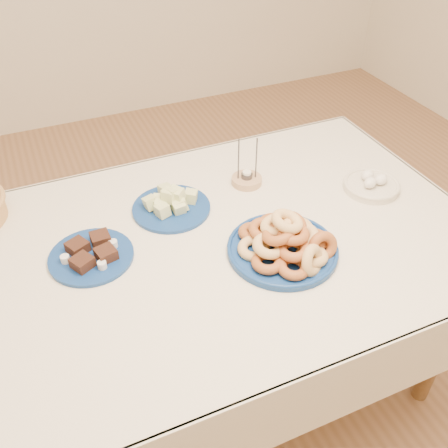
{
  "coord_description": "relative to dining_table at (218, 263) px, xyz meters",
  "views": [
    {
      "loc": [
        -0.47,
        -1.11,
        1.79
      ],
      "look_at": [
        0.0,
        -0.05,
        0.85
      ],
      "focal_mm": 40.0,
      "sensor_mm": 36.0,
      "label": 1
    }
  ],
  "objects": [
    {
      "name": "brownie_plate",
      "position": [
        -0.39,
        0.07,
        0.12
      ],
      "size": [
        0.32,
        0.32,
        0.05
      ],
      "rotation": [
        0.0,
        0.0,
        0.28
      ],
      "color": "navy",
      "rests_on": "dining_table"
    },
    {
      "name": "dining_table",
      "position": [
        0.0,
        0.0,
        0.0
      ],
      "size": [
        1.71,
        1.11,
        0.75
      ],
      "color": "brown",
      "rests_on": "ground"
    },
    {
      "name": "candle_holder",
      "position": [
        0.22,
        0.25,
        0.12
      ],
      "size": [
        0.14,
        0.14,
        0.19
      ],
      "rotation": [
        0.0,
        0.0,
        -0.28
      ],
      "color": "tan",
      "rests_on": "dining_table"
    },
    {
      "name": "ground",
      "position": [
        0.0,
        0.0,
        -0.64
      ],
      "size": [
        5.0,
        5.0,
        0.0
      ],
      "primitive_type": "plane",
      "color": "#8E6343",
      "rests_on": "ground"
    },
    {
      "name": "donut_platter",
      "position": [
        0.16,
        -0.14,
        0.15
      ],
      "size": [
        0.46,
        0.46,
        0.16
      ],
      "rotation": [
        0.0,
        0.0,
        0.43
      ],
      "color": "navy",
      "rests_on": "dining_table"
    },
    {
      "name": "melon_plate",
      "position": [
        -0.09,
        0.21,
        0.13
      ],
      "size": [
        0.3,
        0.3,
        0.09
      ],
      "rotation": [
        0.0,
        0.0,
        0.15
      ],
      "color": "navy",
      "rests_on": "dining_table"
    },
    {
      "name": "egg_bowl",
      "position": [
        0.62,
        0.03,
        0.13
      ],
      "size": [
        0.25,
        0.25,
        0.07
      ],
      "rotation": [
        0.0,
        0.0,
        0.26
      ],
      "color": "beige",
      "rests_on": "dining_table"
    }
  ]
}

